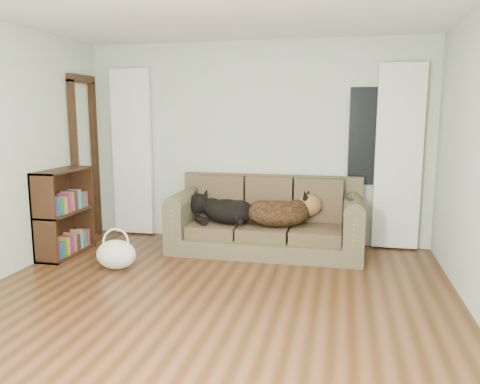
% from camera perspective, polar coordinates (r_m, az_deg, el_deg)
% --- Properties ---
extents(floor, '(5.00, 5.00, 0.00)m').
position_cam_1_polar(floor, '(4.08, -5.04, -14.76)').
color(floor, '#3E220E').
rests_on(floor, ground).
extents(wall_back, '(4.50, 0.04, 2.60)m').
position_cam_1_polar(wall_back, '(6.16, 1.79, 6.00)').
color(wall_back, '#BBBEB9').
rests_on(wall_back, ground).
extents(curtain_left, '(0.55, 0.08, 2.25)m').
position_cam_1_polar(curtain_left, '(6.63, -13.00, 4.71)').
color(curtain_left, white).
rests_on(curtain_left, ground).
extents(curtain_right, '(0.55, 0.08, 2.25)m').
position_cam_1_polar(curtain_right, '(6.03, 18.75, 3.99)').
color(curtain_right, white).
rests_on(curtain_right, ground).
extents(window_pane, '(0.50, 0.03, 1.20)m').
position_cam_1_polar(window_pane, '(6.03, 15.50, 6.54)').
color(window_pane, black).
rests_on(window_pane, wall_back).
extents(door_casing, '(0.07, 0.60, 2.10)m').
position_cam_1_polar(door_casing, '(6.55, -18.32, 3.53)').
color(door_casing, black).
rests_on(door_casing, ground).
extents(sofa, '(2.32, 1.00, 0.95)m').
position_cam_1_polar(sofa, '(5.73, 3.15, -2.88)').
color(sofa, brown).
rests_on(sofa, floor).
extents(dog_black_lab, '(0.85, 0.77, 0.30)m').
position_cam_1_polar(dog_black_lab, '(5.78, -1.93, -2.45)').
color(dog_black_lab, black).
rests_on(dog_black_lab, sofa).
extents(dog_shepherd, '(0.84, 0.66, 0.34)m').
position_cam_1_polar(dog_shepherd, '(5.63, 5.10, -2.69)').
color(dog_shepherd, black).
rests_on(dog_shepherd, sofa).
extents(tv_remote, '(0.12, 0.21, 0.02)m').
position_cam_1_polar(tv_remote, '(5.44, 13.10, -0.77)').
color(tv_remote, black).
rests_on(tv_remote, sofa).
extents(tote_bag, '(0.53, 0.46, 0.32)m').
position_cam_1_polar(tote_bag, '(5.32, -14.85, -7.38)').
color(tote_bag, silver).
rests_on(tote_bag, floor).
extents(bookshelf, '(0.36, 0.84, 1.03)m').
position_cam_1_polar(bookshelf, '(5.97, -20.63, -2.48)').
color(bookshelf, black).
rests_on(bookshelf, floor).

